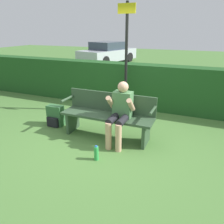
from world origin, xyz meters
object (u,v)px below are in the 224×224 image
Objects in this scene: park_bench at (108,114)px; backpack at (55,116)px; parked_car at (108,53)px; signpost at (126,54)px; water_bottle at (96,153)px; person_seated at (120,110)px.

park_bench is 1.31m from backpack.
signpost is at bearing -137.24° from parked_car.
parked_car is (-4.23, 10.16, 0.48)m from water_bottle.
water_bottle is (1.45, -0.90, -0.09)m from backpack.
park_bench is 0.70× the size of signpost.
park_bench is 0.38m from person_seated.
signpost reaches higher than person_seated.
backpack is 0.18× the size of signpost.
person_seated is 0.91m from water_bottle.
person_seated is (0.31, -0.14, 0.18)m from park_bench.
parked_car is (-3.92, 7.85, -0.86)m from signpost.
backpack is at bearing -147.07° from parked_car.
water_bottle is 0.06× the size of parked_car.
person_seated is 2.51× the size of backpack.
person_seated is 1.84m from signpost.
backpack is 1.76× the size of water_bottle.
water_bottle is at bearing -79.17° from park_bench.
park_bench is at bearing -84.17° from signpost.
water_bottle is (-0.14, -0.73, -0.51)m from person_seated.
park_bench is at bearing 100.83° from water_bottle.
water_bottle is 0.10× the size of signpost.
park_bench reaches higher than backpack.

